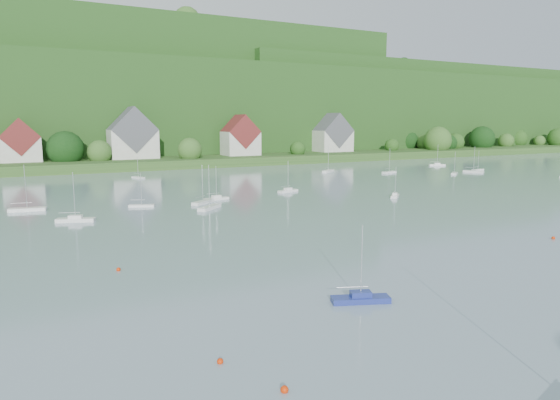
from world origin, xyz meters
The scene contains 12 objects.
far_shore_strip centered at (0.00, 200.00, 1.50)m, with size 600.00×60.00×3.00m, color #2A501E.
forested_ridge centered at (0.39, 268.57, 22.89)m, with size 620.00×181.22×69.89m.
village_building_1 centered at (-30.00, 189.00, 8.75)m, with size 12.00×9.36×14.00m.
village_building_2 centered at (5.00, 188.00, 10.27)m, with size 16.00×11.44×18.00m.
village_building_3 centered at (45.00, 186.00, 9.43)m, with size 13.00×10.40×15.50m.
village_building_4 centered at (90.00, 190.00, 9.59)m, with size 15.00×10.40×16.50m.
near_sailboat_1 centered at (-4.30, 43.04, 0.40)m, with size 5.31×3.17×6.94m.
mooring_buoy_0 centered at (-17.10, 33.21, 0.00)m, with size 0.50×0.50×0.50m, color red.
mooring_buoy_2 centered at (33.24, 50.31, 0.00)m, with size 0.48×0.48×0.48m, color red.
mooring_buoy_3 centered at (-21.55, 62.55, 0.00)m, with size 0.46×0.46×0.46m, color red.
mooring_buoy_5 centered at (-19.21, 38.25, 0.00)m, with size 0.44×0.44×0.44m, color red.
far_sailboat_cluster centered at (12.95, 118.00, 0.37)m, with size 200.08×65.11×8.71m.
Camera 1 is at (-29.78, 9.41, 15.67)m, focal length 31.80 mm.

